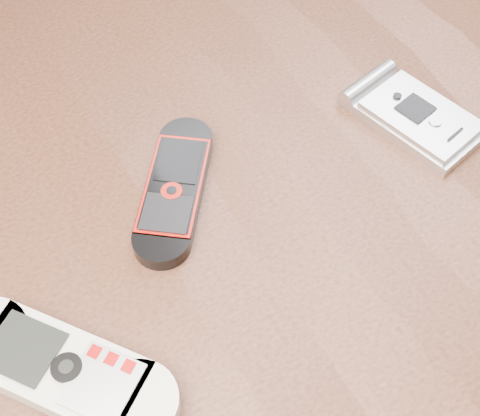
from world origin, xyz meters
name	(u,v)px	position (x,y,z in m)	size (l,w,h in m)	color
table	(235,292)	(0.00, 0.00, 0.64)	(1.20, 0.80, 0.75)	black
nokia_white	(61,369)	(-0.14, -0.05, 0.76)	(0.05, 0.15, 0.02)	beige
nokia_black_red	(174,188)	(-0.03, 0.04, 0.76)	(0.04, 0.13, 0.01)	black
motorola_razr	(417,117)	(0.17, 0.01, 0.76)	(0.06, 0.11, 0.02)	silver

